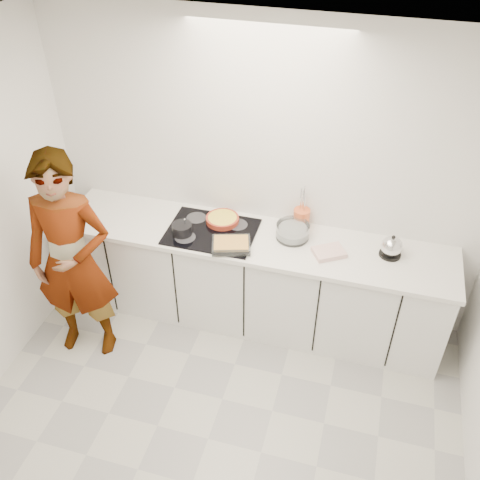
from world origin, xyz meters
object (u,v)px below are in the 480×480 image
(tart_dish, at_px, (222,219))
(baking_dish, at_px, (231,245))
(mixing_bowl, at_px, (293,232))
(utensil_crock, at_px, (301,218))
(cook, at_px, (72,261))
(hob, at_px, (212,232))
(kettle, at_px, (391,247))
(saucepan, at_px, (182,229))

(tart_dish, relative_size, baking_dish, 0.93)
(mixing_bowl, distance_m, utensil_crock, 0.17)
(mixing_bowl, height_order, cook, cook)
(baking_dish, height_order, mixing_bowl, mixing_bowl)
(hob, height_order, mixing_bowl, mixing_bowl)
(tart_dish, relative_size, cook, 0.17)
(hob, bearing_deg, baking_dish, -37.94)
(cook, bearing_deg, hob, 25.09)
(kettle, bearing_deg, utensil_crock, 166.03)
(saucepan, bearing_deg, kettle, 6.54)
(tart_dish, distance_m, utensil_crock, 0.66)
(baking_dish, xyz_separation_m, kettle, (1.21, 0.26, 0.03))
(tart_dish, relative_size, saucepan, 1.74)
(hob, xyz_separation_m, cook, (-0.91, -0.64, 0.00))
(hob, relative_size, tart_dish, 2.24)
(hob, bearing_deg, utensil_crock, 21.54)
(mixing_bowl, xyz_separation_m, cook, (-1.56, -0.75, -0.05))
(utensil_crock, bearing_deg, cook, -150.18)
(tart_dish, xyz_separation_m, saucepan, (-0.27, -0.25, 0.02))
(baking_dish, distance_m, mixing_bowl, 0.52)
(baking_dish, xyz_separation_m, utensil_crock, (0.47, 0.44, 0.04))
(cook, bearing_deg, tart_dish, 29.39)
(hob, relative_size, baking_dish, 2.08)
(hob, relative_size, mixing_bowl, 2.36)
(tart_dish, relative_size, mixing_bowl, 1.05)
(saucepan, bearing_deg, mixing_bowl, 13.46)
(baking_dish, distance_m, cook, 1.22)
(baking_dish, distance_m, kettle, 1.24)
(baking_dish, xyz_separation_m, cook, (-1.13, -0.48, -0.04))
(baking_dish, bearing_deg, saucepan, 170.75)
(tart_dish, xyz_separation_m, cook, (-0.96, -0.79, -0.03))
(kettle, bearing_deg, hob, -176.39)
(kettle, bearing_deg, mixing_bowl, 178.55)
(hob, xyz_separation_m, kettle, (1.42, 0.09, 0.07))
(utensil_crock, distance_m, cook, 1.85)
(utensil_crock, bearing_deg, saucepan, -157.79)
(saucepan, bearing_deg, cook, -141.73)
(saucepan, xyz_separation_m, mixing_bowl, (0.87, 0.21, -0.00))
(tart_dish, bearing_deg, hob, -107.81)
(tart_dish, bearing_deg, cook, -140.38)
(hob, height_order, kettle, kettle)
(mixing_bowl, xyz_separation_m, utensil_crock, (0.04, 0.16, 0.03))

